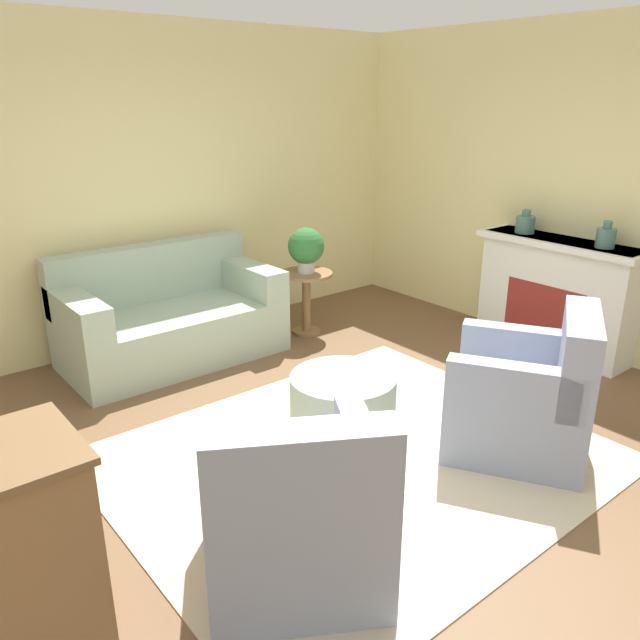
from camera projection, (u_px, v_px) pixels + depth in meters
ground_plane at (356, 459)px, 3.94m from camera, size 16.00×16.00×0.00m
wall_back at (146, 187)px, 5.53m from camera, size 9.52×0.12×2.80m
wall_right at (613, 194)px, 5.15m from camera, size 0.12×9.54×2.80m
rug at (356, 459)px, 3.94m from camera, size 2.92×2.46×0.01m
couch at (169, 319)px, 5.39m from camera, size 1.81×0.95×0.95m
armchair_left at (296, 515)px, 2.85m from camera, size 1.10×1.12×0.94m
armchair_right at (528, 399)px, 3.94m from camera, size 1.10×1.12×0.94m
ottoman_table at (343, 397)px, 4.15m from camera, size 0.71×0.71×0.42m
side_table at (306, 292)px, 5.90m from camera, size 0.50×0.50×0.61m
fireplace at (556, 293)px, 5.48m from camera, size 0.44×1.45×1.01m
vase_mantel_near at (525, 224)px, 5.55m from camera, size 0.17×0.17×0.21m
vase_mantel_far at (606, 237)px, 5.01m from camera, size 0.15×0.15×0.22m
potted_plant_on_side_table at (306, 247)px, 5.76m from camera, size 0.34×0.34×0.42m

